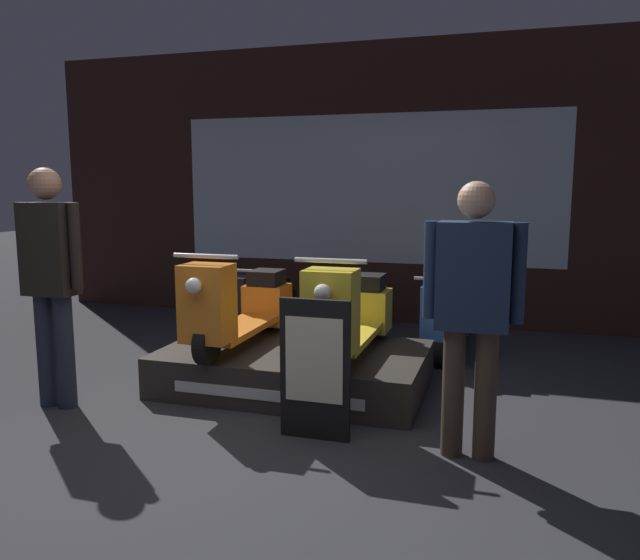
{
  "coord_description": "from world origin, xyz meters",
  "views": [
    {
      "loc": [
        1.63,
        -3.04,
        1.6
      ],
      "look_at": [
        0.02,
        2.23,
        0.76
      ],
      "focal_mm": 35.0,
      "sensor_mm": 36.0,
      "label": 1
    }
  ],
  "objects_px": {
    "scooter_display_left": "(240,307)",
    "person_left_browsing": "(50,272)",
    "person_right_browsing": "(473,300)",
    "scooter_display_right": "(351,314)",
    "scooter_backrow_0": "(256,307)",
    "scooter_backrow_1": "(347,313)",
    "scooter_backrow_2": "(447,319)",
    "price_sign_board": "(315,369)"
  },
  "relations": [
    {
      "from": "scooter_display_right",
      "to": "price_sign_board",
      "type": "xyz_separation_m",
      "value": [
        -0.01,
        -0.89,
        -0.18
      ]
    },
    {
      "from": "scooter_display_left",
      "to": "scooter_backrow_1",
      "type": "bearing_deg",
      "value": 71.87
    },
    {
      "from": "scooter_display_right",
      "to": "person_left_browsing",
      "type": "bearing_deg",
      "value": -156.17
    },
    {
      "from": "person_left_browsing",
      "to": "price_sign_board",
      "type": "relative_size",
      "value": 1.9
    },
    {
      "from": "scooter_display_right",
      "to": "person_left_browsing",
      "type": "relative_size",
      "value": 0.91
    },
    {
      "from": "scooter_backrow_2",
      "to": "person_left_browsing",
      "type": "distance_m",
      "value": 3.56
    },
    {
      "from": "scooter_backrow_1",
      "to": "scooter_backrow_2",
      "type": "bearing_deg",
      "value": 0.0
    },
    {
      "from": "scooter_display_left",
      "to": "scooter_backrow_2",
      "type": "xyz_separation_m",
      "value": [
        1.5,
        1.51,
        -0.32
      ]
    },
    {
      "from": "person_left_browsing",
      "to": "scooter_backrow_2",
      "type": "bearing_deg",
      "value": 43.04
    },
    {
      "from": "scooter_display_left",
      "to": "person_left_browsing",
      "type": "relative_size",
      "value": 0.91
    },
    {
      "from": "scooter_backrow_2",
      "to": "price_sign_board",
      "type": "distance_m",
      "value": 2.48
    },
    {
      "from": "scooter_backrow_0",
      "to": "price_sign_board",
      "type": "distance_m",
      "value": 2.79
    },
    {
      "from": "scooter_backrow_2",
      "to": "scooter_backrow_0",
      "type": "bearing_deg",
      "value": 180.0
    },
    {
      "from": "person_right_browsing",
      "to": "price_sign_board",
      "type": "bearing_deg",
      "value": -179.17
    },
    {
      "from": "person_right_browsing",
      "to": "price_sign_board",
      "type": "distance_m",
      "value": 1.07
    },
    {
      "from": "scooter_backrow_0",
      "to": "scooter_display_left",
      "type": "bearing_deg",
      "value": -71.52
    },
    {
      "from": "scooter_backrow_1",
      "to": "person_left_browsing",
      "type": "height_order",
      "value": "person_left_browsing"
    },
    {
      "from": "price_sign_board",
      "to": "person_left_browsing",
      "type": "bearing_deg",
      "value": 179.6
    },
    {
      "from": "scooter_display_left",
      "to": "person_left_browsing",
      "type": "xyz_separation_m",
      "value": [
        -1.06,
        -0.87,
        0.36
      ]
    },
    {
      "from": "scooter_backrow_2",
      "to": "person_left_browsing",
      "type": "relative_size",
      "value": 0.91
    },
    {
      "from": "scooter_backrow_2",
      "to": "person_right_browsing",
      "type": "height_order",
      "value": "person_right_browsing"
    },
    {
      "from": "person_right_browsing",
      "to": "price_sign_board",
      "type": "height_order",
      "value": "person_right_browsing"
    },
    {
      "from": "person_left_browsing",
      "to": "price_sign_board",
      "type": "bearing_deg",
      "value": -0.4
    },
    {
      "from": "scooter_backrow_0",
      "to": "person_left_browsing",
      "type": "xyz_separation_m",
      "value": [
        -0.55,
        -2.39,
        0.68
      ]
    },
    {
      "from": "scooter_display_left",
      "to": "scooter_display_right",
      "type": "distance_m",
      "value": 0.92
    },
    {
      "from": "scooter_display_left",
      "to": "person_right_browsing",
      "type": "height_order",
      "value": "person_right_browsing"
    },
    {
      "from": "scooter_backrow_2",
      "to": "price_sign_board",
      "type": "relative_size",
      "value": 1.73
    },
    {
      "from": "scooter_backrow_1",
      "to": "person_right_browsing",
      "type": "relative_size",
      "value": 0.96
    },
    {
      "from": "scooter_backrow_0",
      "to": "person_right_browsing",
      "type": "relative_size",
      "value": 0.96
    },
    {
      "from": "price_sign_board",
      "to": "scooter_display_right",
      "type": "bearing_deg",
      "value": 89.65
    },
    {
      "from": "scooter_display_left",
      "to": "scooter_backrow_0",
      "type": "relative_size",
      "value": 1.0
    },
    {
      "from": "scooter_display_right",
      "to": "price_sign_board",
      "type": "distance_m",
      "value": 0.9
    },
    {
      "from": "scooter_backrow_1",
      "to": "scooter_backrow_2",
      "type": "height_order",
      "value": "same"
    },
    {
      "from": "scooter_backrow_0",
      "to": "scooter_backrow_2",
      "type": "relative_size",
      "value": 1.0
    },
    {
      "from": "scooter_backrow_1",
      "to": "person_left_browsing",
      "type": "distance_m",
      "value": 2.93
    },
    {
      "from": "scooter_backrow_1",
      "to": "price_sign_board",
      "type": "xyz_separation_m",
      "value": [
        0.42,
        -2.4,
        0.14
      ]
    },
    {
      "from": "person_left_browsing",
      "to": "scooter_display_right",
      "type": "bearing_deg",
      "value": 23.83
    },
    {
      "from": "person_left_browsing",
      "to": "person_right_browsing",
      "type": "height_order",
      "value": "person_left_browsing"
    },
    {
      "from": "person_right_browsing",
      "to": "scooter_backrow_0",
      "type": "bearing_deg",
      "value": 134.72
    },
    {
      "from": "scooter_display_left",
      "to": "scooter_backrow_2",
      "type": "distance_m",
      "value": 2.15
    },
    {
      "from": "scooter_display_left",
      "to": "scooter_backrow_2",
      "type": "bearing_deg",
      "value": 45.31
    },
    {
      "from": "price_sign_board",
      "to": "person_right_browsing",
      "type": "bearing_deg",
      "value": 0.83
    }
  ]
}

